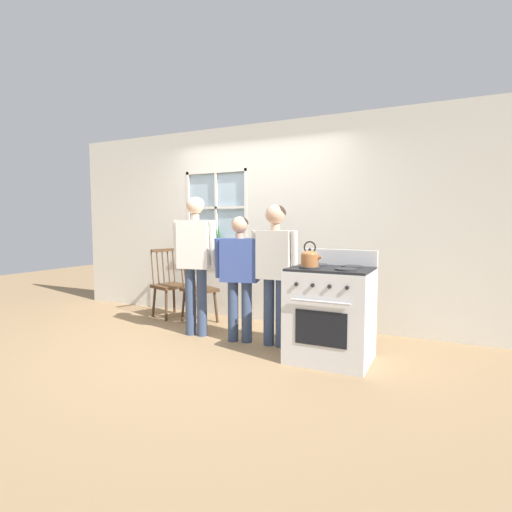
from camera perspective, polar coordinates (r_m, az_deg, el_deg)
name	(u,v)px	position (r m, az deg, el deg)	size (l,w,h in m)	color
ground_plane	(204,347)	(4.53, -7.40, -12.75)	(16.00, 16.00, 0.00)	#937551
wall_back	(261,224)	(5.52, 0.77, 4.56)	(6.40, 0.16, 2.70)	silver
chair_by_window	(198,290)	(5.52, -8.31, -4.77)	(0.56, 0.55, 0.98)	#4C331E
chair_near_wall	(169,286)	(5.92, -12.31, -4.17)	(0.51, 0.53, 0.98)	#4C331E
person_elderly_left	(195,252)	(4.81, -8.64, 0.58)	(0.57, 0.26, 1.66)	#384766
person_teen_center	(240,267)	(4.51, -2.34, -1.63)	(0.58, 0.31, 1.43)	#384766
person_adult_right	(275,260)	(4.35, 2.75, -0.62)	(0.53, 0.23, 1.56)	#384766
stove	(330,313)	(4.03, 10.59, -8.02)	(0.79, 0.68, 1.08)	silver
kettle	(310,258)	(3.88, 7.69, -0.25)	(0.21, 0.17, 0.25)	#A86638
potted_plant	(218,239)	(5.76, -5.52, 2.43)	(0.14, 0.14, 0.32)	#42474C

